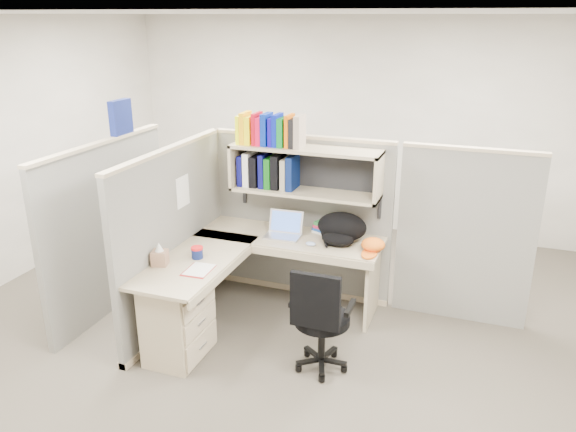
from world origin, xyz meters
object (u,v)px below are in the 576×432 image
at_px(laptop, 283,225).
at_px(task_chair, 320,335).
at_px(desk, 210,297).
at_px(snack_canister, 197,252).
at_px(backpack, 340,229).

bearing_deg(laptop, task_chair, -56.45).
bearing_deg(laptop, desk, -115.98).
height_order(desk, snack_canister, snack_canister).
bearing_deg(snack_canister, desk, -34.85).
distance_m(laptop, task_chair, 1.22).
relative_size(desk, snack_canister, 16.96).
distance_m(desk, laptop, 0.97).
relative_size(backpack, task_chair, 0.49).
bearing_deg(snack_canister, task_chair, -9.24).
height_order(laptop, snack_canister, laptop).
distance_m(desk, snack_canister, 0.40).
xyz_separation_m(desk, backpack, (0.89, 0.87, 0.42)).
distance_m(desk, backpack, 1.31).
bearing_deg(snack_canister, backpack, 35.55).
distance_m(laptop, snack_canister, 0.87).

